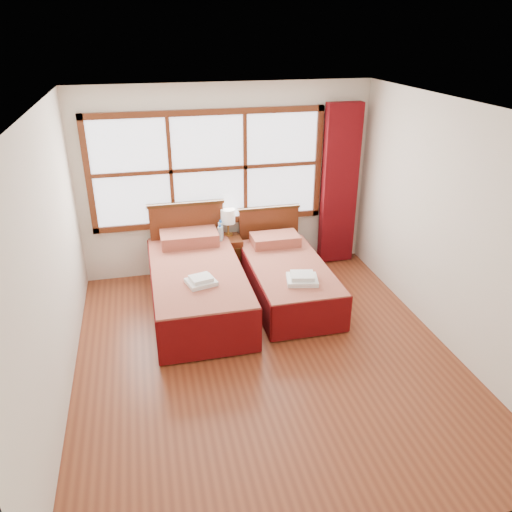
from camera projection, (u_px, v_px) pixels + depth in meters
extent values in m
plane|color=brown|center=(266.00, 356.00, 5.40)|extent=(4.50, 4.50, 0.00)
plane|color=white|center=(269.00, 108.00, 4.29)|extent=(4.50, 4.50, 0.00)
plane|color=silver|center=(227.00, 181.00, 6.83)|extent=(4.00, 0.00, 4.00)
plane|color=silver|center=(50.00, 267.00, 4.43)|extent=(0.00, 4.50, 4.50)
plane|color=silver|center=(451.00, 229.00, 5.26)|extent=(0.00, 4.50, 4.50)
cube|color=white|center=(208.00, 169.00, 6.67)|extent=(3.00, 0.02, 1.40)
cube|color=#592813|center=(211.00, 221.00, 6.96)|extent=(3.16, 0.06, 0.08)
cube|color=#592813|center=(206.00, 112.00, 6.34)|extent=(3.16, 0.06, 0.08)
cube|color=#592813|center=(88.00, 176.00, 6.33)|extent=(0.08, 0.06, 1.56)
cube|color=#592813|center=(318.00, 162.00, 6.97)|extent=(0.08, 0.06, 1.56)
cube|color=#592813|center=(171.00, 171.00, 6.55)|extent=(0.05, 0.05, 1.40)
cube|color=#592813|center=(245.00, 167.00, 6.75)|extent=(0.05, 0.05, 1.40)
cube|color=#592813|center=(209.00, 169.00, 6.65)|extent=(3.00, 0.05, 0.05)
cube|color=#62090E|center=(339.00, 186.00, 7.09)|extent=(0.50, 0.16, 2.30)
cube|color=#3E220D|center=(198.00, 299.00, 6.20)|extent=(0.96, 1.93, 0.31)
cube|color=maroon|center=(197.00, 278.00, 6.08)|extent=(1.08, 2.14, 0.26)
cube|color=#5E090A|center=(153.00, 294.00, 6.04)|extent=(0.03, 2.14, 0.53)
cube|color=#5E090A|center=(241.00, 285.00, 6.26)|extent=(0.03, 2.14, 0.53)
cube|color=#5E090A|center=(210.00, 337.00, 5.21)|extent=(1.08, 0.03, 0.53)
cube|color=maroon|center=(189.00, 238.00, 6.68)|extent=(0.75, 0.44, 0.17)
cube|color=#592813|center=(188.00, 240.00, 6.94)|extent=(1.01, 0.06, 1.05)
cube|color=#3E220D|center=(186.00, 204.00, 6.71)|extent=(1.05, 0.08, 0.04)
cube|color=#3E220D|center=(288.00, 290.00, 6.45)|extent=(0.83, 1.65, 0.27)
cube|color=maroon|center=(288.00, 273.00, 6.35)|extent=(0.93, 1.83, 0.22)
cube|color=#5E090A|center=(253.00, 286.00, 6.31)|extent=(0.03, 1.83, 0.46)
cube|color=#5E090A|center=(322.00, 278.00, 6.50)|extent=(0.03, 1.83, 0.46)
cube|color=#5E090A|center=(311.00, 319.00, 5.60)|extent=(0.93, 0.03, 0.46)
cube|color=maroon|center=(275.00, 240.00, 6.86)|extent=(0.65, 0.38, 0.14)
cube|color=#592813|center=(269.00, 238.00, 7.21)|extent=(0.86, 0.06, 0.90)
cube|color=#3E220D|center=(269.00, 208.00, 7.02)|extent=(0.90, 0.08, 0.04)
cube|color=#592813|center=(226.00, 257.00, 7.02)|extent=(0.42, 0.38, 0.57)
cube|color=#3E220D|center=(229.00, 270.00, 6.89)|extent=(0.37, 0.02, 0.17)
cube|color=#3E220D|center=(228.00, 255.00, 6.80)|extent=(0.37, 0.02, 0.17)
sphere|color=#A97839|center=(229.00, 271.00, 6.88)|extent=(0.03, 0.03, 0.03)
sphere|color=#A97839|center=(229.00, 256.00, 6.78)|extent=(0.03, 0.03, 0.03)
cube|color=white|center=(201.00, 282.00, 5.66)|extent=(0.37, 0.34, 0.05)
cube|color=white|center=(201.00, 278.00, 5.64)|extent=(0.28, 0.26, 0.04)
cube|color=white|center=(302.00, 280.00, 5.88)|extent=(0.42, 0.38, 0.06)
cube|color=white|center=(302.00, 276.00, 5.85)|extent=(0.31, 0.29, 0.05)
cylinder|color=gold|center=(228.00, 234.00, 7.00)|extent=(0.12, 0.12, 0.02)
cylinder|color=gold|center=(228.00, 228.00, 6.96)|extent=(0.03, 0.03, 0.16)
cylinder|color=white|center=(228.00, 216.00, 6.88)|extent=(0.20, 0.20, 0.20)
cylinder|color=#A5C6D4|center=(221.00, 231.00, 6.84)|extent=(0.07, 0.07, 0.24)
cylinder|color=blue|center=(221.00, 221.00, 6.78)|extent=(0.03, 0.03, 0.03)
cylinder|color=#A5C6D4|center=(220.00, 234.00, 6.76)|extent=(0.06, 0.06, 0.21)
cylinder|color=blue|center=(220.00, 226.00, 6.71)|extent=(0.03, 0.03, 0.03)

